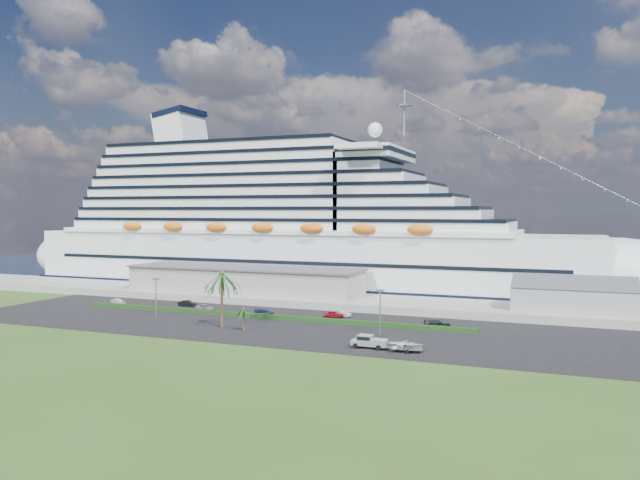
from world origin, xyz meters
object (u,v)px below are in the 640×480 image
at_px(cruise_ship, 295,230).
at_px(parked_car_3, 265,312).
at_px(boat_trailer, 406,345).
at_px(pickup_truck, 369,341).

xyz_separation_m(cruise_ship, parked_car_3, (12.90, -44.81, -15.91)).
bearing_deg(cruise_ship, parked_car_3, -73.93).
xyz_separation_m(cruise_ship, boat_trailer, (49.07, -67.20, -15.38)).
bearing_deg(pickup_truck, parked_car_3, 143.97).
height_order(parked_car_3, pickup_truck, pickup_truck).
height_order(cruise_ship, pickup_truck, cruise_ship).
bearing_deg(cruise_ship, boat_trailer, -53.86).
bearing_deg(parked_car_3, pickup_truck, -119.70).
height_order(cruise_ship, parked_car_3, cruise_ship).
bearing_deg(parked_car_3, boat_trailer, -115.42).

